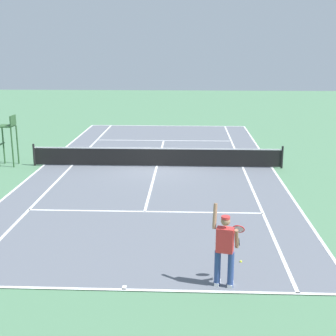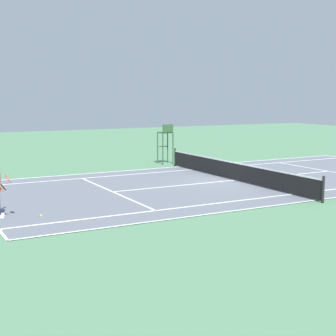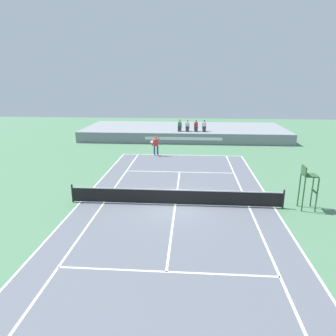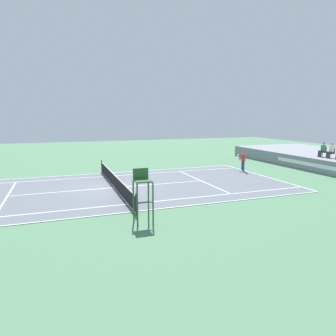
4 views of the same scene
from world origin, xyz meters
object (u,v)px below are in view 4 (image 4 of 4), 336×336
(tennis_ball, at_px, (226,171))
(spectator_seated_0, at_px, (322,150))
(tennis_player, at_px, (243,160))
(spectator_seated_1, at_px, (331,151))
(umpire_chair, at_px, (142,189))

(tennis_ball, bearing_deg, spectator_seated_0, 73.17)
(spectator_seated_0, height_order, tennis_player, spectator_seated_0)
(tennis_player, bearing_deg, tennis_ball, -112.43)
(spectator_seated_1, distance_m, umpire_chair, 19.63)
(spectator_seated_1, height_order, umpire_chair, spectator_seated_1)
(spectator_seated_0, relative_size, spectator_seated_1, 1.00)
(spectator_seated_1, bearing_deg, tennis_ball, -112.23)
(spectator_seated_1, relative_size, tennis_ball, 18.60)
(tennis_player, relative_size, umpire_chair, 0.85)
(tennis_player, distance_m, tennis_ball, 1.72)
(spectator_seated_0, bearing_deg, umpire_chair, -67.62)
(tennis_player, xyz_separation_m, umpire_chair, (9.52, -11.59, 0.56))
(spectator_seated_0, bearing_deg, tennis_player, -105.70)
(tennis_player, height_order, tennis_ball, tennis_player)
(spectator_seated_0, height_order, spectator_seated_1, same)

